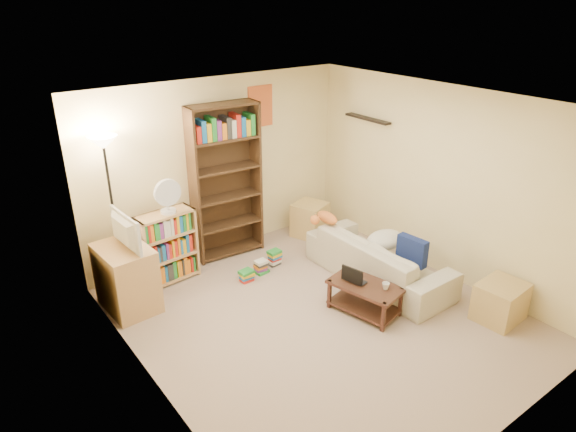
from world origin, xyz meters
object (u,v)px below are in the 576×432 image
at_px(short_bookshelf, 167,247).
at_px(end_cabinet, 500,302).
at_px(laptop, 357,279).
at_px(mug, 386,286).
at_px(sofa, 379,259).
at_px(tv_stand, 127,278).
at_px(desk_fan, 168,196).
at_px(tall_bookshelf, 226,178).
at_px(television, 120,232).
at_px(tabby_cat, 325,218).
at_px(side_table, 310,219).
at_px(coffee_table, 365,295).
at_px(floor_lamp, 107,170).

relative_size(short_bookshelf, end_cabinet, 1.77).
bearing_deg(end_cabinet, laptop, 134.28).
relative_size(mug, end_cabinet, 0.23).
height_order(sofa, laptop, sofa).
xyz_separation_m(tv_stand, desk_fan, (0.72, 0.25, 0.80)).
xyz_separation_m(tv_stand, short_bookshelf, (0.67, 0.29, 0.08)).
xyz_separation_m(mug, tall_bookshelf, (-0.61, 2.48, 0.73)).
bearing_deg(laptop, television, 41.33).
xyz_separation_m(tabby_cat, end_cabinet, (0.74, -2.27, -0.45)).
height_order(tall_bookshelf, side_table, tall_bookshelf).
distance_m(coffee_table, mug, 0.30).
distance_m(television, short_bookshelf, 0.90).
relative_size(coffee_table, laptop, 2.91).
bearing_deg(desk_fan, tall_bookshelf, 13.91).
height_order(tv_stand, tall_bookshelf, tall_bookshelf).
xyz_separation_m(mug, short_bookshelf, (-1.64, 2.28, 0.07)).
relative_size(coffee_table, tv_stand, 1.16).
bearing_deg(mug, tall_bookshelf, 103.93).
height_order(tv_stand, short_bookshelf, short_bookshelf).
bearing_deg(television, end_cabinet, -133.47).
bearing_deg(tv_stand, tall_bookshelf, 12.76).
bearing_deg(desk_fan, tabby_cat, -23.02).
distance_m(mug, side_table, 2.34).
height_order(floor_lamp, end_cabinet, floor_lamp).
distance_m(television, desk_fan, 0.79).
bearing_deg(laptop, mug, -174.61).
relative_size(television, side_table, 1.37).
height_order(short_bookshelf, side_table, short_bookshelf).
relative_size(sofa, tv_stand, 2.56).
relative_size(sofa, tabby_cat, 4.39).
bearing_deg(tall_bookshelf, end_cabinet, -59.03).
relative_size(tabby_cat, short_bookshelf, 0.48).
relative_size(laptop, television, 0.44).
distance_m(mug, short_bookshelf, 2.81).
height_order(laptop, end_cabinet, end_cabinet).
xyz_separation_m(sofa, desk_fan, (-2.16, 1.59, 0.90)).
bearing_deg(coffee_table, desk_fan, 113.06).
relative_size(tabby_cat, coffee_table, 0.50).
distance_m(tv_stand, end_cabinet, 4.38).
relative_size(sofa, side_table, 3.89).
relative_size(tall_bookshelf, end_cabinet, 3.99).
bearing_deg(tv_stand, short_bookshelf, 20.46).
xyz_separation_m(desk_fan, side_table, (2.28, -0.01, -0.94)).
bearing_deg(side_table, short_bookshelf, 178.65).
relative_size(television, tall_bookshelf, 0.33).
height_order(tabby_cat, end_cabinet, tabby_cat).
height_order(tabby_cat, laptop, tabby_cat).
relative_size(tabby_cat, laptop, 1.47).
height_order(sofa, end_cabinet, sofa).
bearing_deg(tv_stand, tabby_cat, -15.36).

